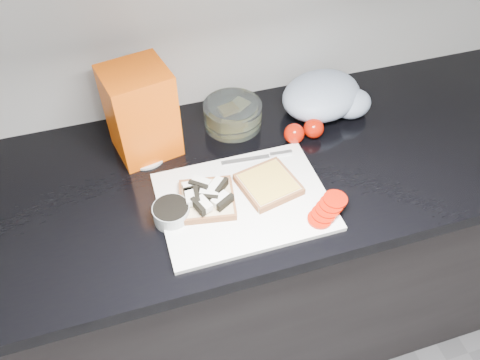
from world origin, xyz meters
name	(u,v)px	position (x,y,z in m)	size (l,w,h in m)	color
base_cabinet	(248,265)	(0.00, 1.20, 0.43)	(3.50, 0.60, 0.86)	black
countertop	(250,171)	(0.00, 1.20, 0.88)	(3.50, 0.64, 0.04)	black
cutting_board	(244,201)	(-0.05, 1.08, 0.91)	(0.40, 0.30, 0.01)	white
bread_left	(207,198)	(-0.14, 1.10, 0.93)	(0.15, 0.15, 0.04)	beige
bread_right	(268,184)	(0.02, 1.10, 0.92)	(0.16, 0.16, 0.02)	beige
tomato_slices	(328,209)	(0.12, 0.99, 0.92)	(0.12, 0.10, 0.02)	#B21304
knife	(266,156)	(0.05, 1.21, 0.91)	(0.19, 0.03, 0.01)	silver
seed_tub	(171,213)	(-0.23, 1.08, 0.92)	(0.09, 0.09, 0.04)	#ABB0B0
tub_lid	(145,155)	(-0.25, 1.31, 0.90)	(0.11, 0.11, 0.01)	silver
glass_bowl	(233,115)	(0.01, 1.37, 0.93)	(0.16, 0.16, 0.07)	silver
bread_bag	(141,112)	(-0.24, 1.35, 1.02)	(0.15, 0.14, 0.24)	#F95504
steel_canister	(138,94)	(-0.24, 1.45, 1.00)	(0.08, 0.08, 0.20)	#B5B5BA
grocery_bag	(326,97)	(0.28, 1.35, 0.95)	(0.30, 0.27, 0.11)	#A7B9CE
whole_tomatoes	(304,131)	(0.17, 1.25, 0.93)	(0.12, 0.06, 0.06)	#B21304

